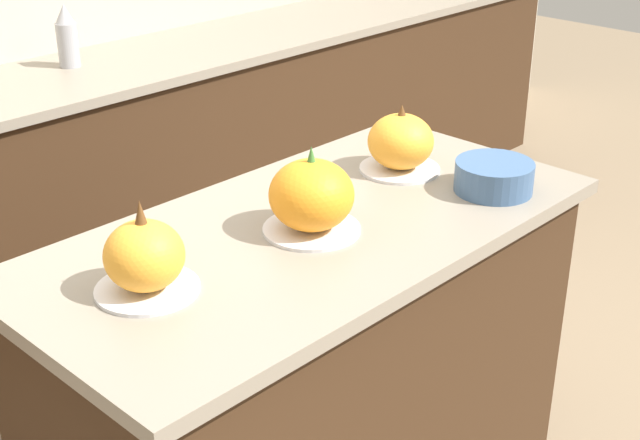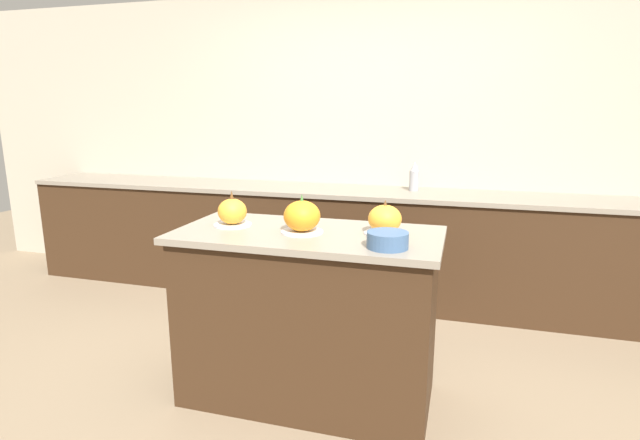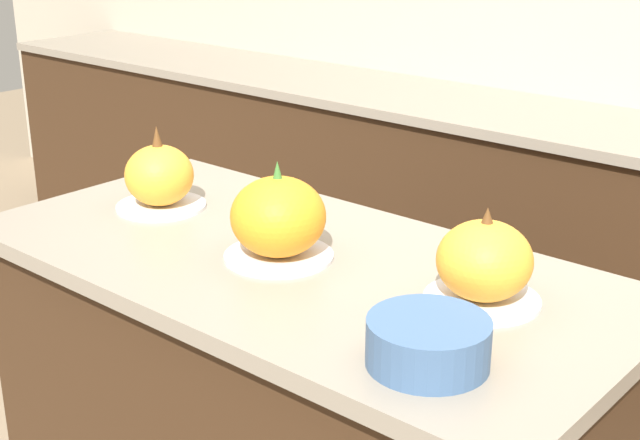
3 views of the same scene
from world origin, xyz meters
name	(u,v)px [view 2 (image 2 of 3)]	position (x,y,z in m)	size (l,w,h in m)	color
ground_plane	(308,395)	(0.00, 0.00, 0.00)	(12.00, 12.00, 0.00)	#847056
wall_back	(373,145)	(0.00, 1.85, 1.25)	(8.00, 0.06, 2.50)	#B2A893
kitchen_island	(308,316)	(0.00, 0.00, 0.47)	(1.37, 0.67, 0.94)	#382314
back_counter	(364,245)	(0.00, 1.52, 0.46)	(6.00, 0.60, 0.91)	#382314
pumpkin_cake_left	(232,212)	(-0.43, 0.02, 1.01)	(0.21, 0.21, 0.19)	silver
pumpkin_cake_center	(302,217)	(-0.02, -0.02, 1.02)	(0.22, 0.22, 0.20)	silver
pumpkin_cake_right	(385,220)	(0.39, 0.07, 1.01)	(0.21, 0.21, 0.18)	silver
bottle_tall	(414,177)	(0.38, 1.61, 1.02)	(0.08, 0.08, 0.23)	#99999E
mixing_bowl	(388,240)	(0.44, -0.18, 0.98)	(0.19, 0.19, 0.07)	#3D5B84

